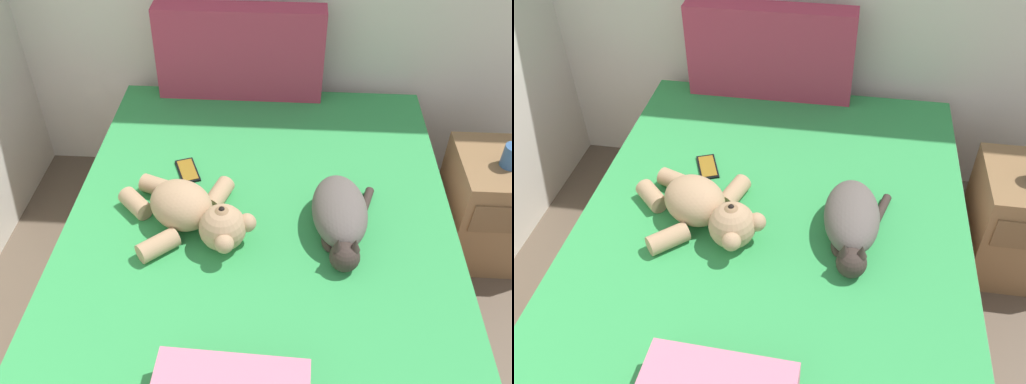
% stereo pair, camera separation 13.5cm
% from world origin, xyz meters
% --- Properties ---
extents(bed, '(1.44, 2.06, 0.53)m').
position_xyz_m(bed, '(1.22, 2.97, 0.26)').
color(bed, olive).
rests_on(bed, ground_plane).
extents(patterned_cushion, '(0.75, 0.12, 0.43)m').
position_xyz_m(patterned_cushion, '(1.08, 3.92, 0.75)').
color(patterned_cushion, '#A5334C').
rests_on(patterned_cushion, bed).
extents(cat, '(0.25, 0.43, 0.15)m').
position_xyz_m(cat, '(1.50, 3.04, 0.60)').
color(cat, '#59514C').
rests_on(cat, bed).
extents(teddy_bear, '(0.51, 0.42, 0.17)m').
position_xyz_m(teddy_bear, '(0.99, 3.02, 0.60)').
color(teddy_bear, tan).
rests_on(teddy_bear, bed).
extents(cell_phone, '(0.12, 0.16, 0.01)m').
position_xyz_m(cell_phone, '(0.92, 3.33, 0.54)').
color(cell_phone, black).
rests_on(cell_phone, bed).
extents(nightstand, '(0.43, 0.44, 0.50)m').
position_xyz_m(nightstand, '(2.25, 3.51, 0.25)').
color(nightstand, olive).
rests_on(nightstand, ground_plane).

